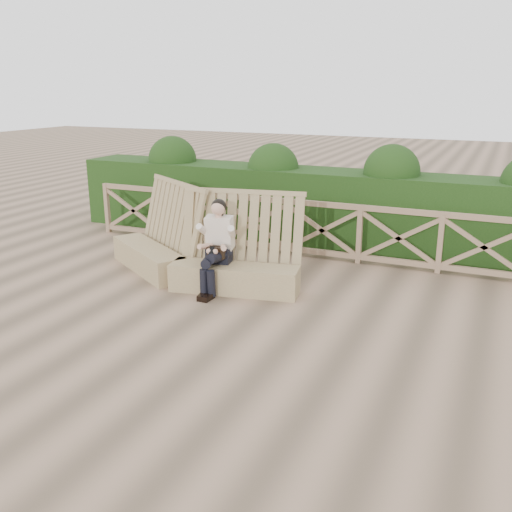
% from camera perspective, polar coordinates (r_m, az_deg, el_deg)
% --- Properties ---
extents(ground, '(60.00, 60.00, 0.00)m').
position_cam_1_polar(ground, '(7.90, -1.37, -7.01)').
color(ground, brown).
rests_on(ground, ground).
extents(bench, '(3.93, 1.77, 1.57)m').
position_cam_1_polar(bench, '(9.68, -6.41, -0.09)').
color(bench, olive).
rests_on(bench, ground).
extents(woman, '(0.47, 0.94, 1.47)m').
position_cam_1_polar(woman, '(9.04, -3.93, 1.26)').
color(woman, black).
rests_on(woman, ground).
extents(guardrail, '(10.10, 0.09, 1.10)m').
position_cam_1_polar(guardrail, '(10.82, 6.60, 2.58)').
color(guardrail, '#7E6149').
rests_on(guardrail, ground).
extents(hedge, '(12.00, 1.20, 1.50)m').
position_cam_1_polar(hedge, '(11.90, 8.41, 4.78)').
color(hedge, black).
rests_on(hedge, ground).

